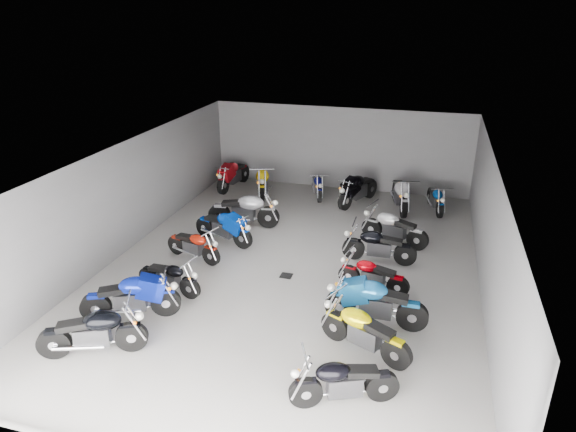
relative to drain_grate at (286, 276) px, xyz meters
name	(u,v)px	position (x,y,z in m)	size (l,w,h in m)	color
ground	(291,267)	(0.00, 0.50, -0.01)	(14.00, 14.00, 0.00)	#9D9A95
wall_back	(340,149)	(0.00, 7.50, 1.59)	(10.00, 0.10, 3.20)	slate
wall_left	(127,197)	(-5.00, 0.50, 1.59)	(0.10, 14.00, 3.20)	slate
wall_right	(490,236)	(5.00, 0.50, 1.59)	(0.10, 14.00, 3.20)	slate
ceiling	(291,156)	(0.00, 0.50, 3.21)	(10.00, 14.00, 0.04)	black
drain_grate	(286,276)	(0.00, 0.00, 0.00)	(0.32, 0.32, 0.01)	black
motorcycle_left_a	(93,332)	(-2.92, -4.29, 0.53)	(2.10, 1.07, 0.99)	black
motorcycle_left_b	(132,297)	(-2.89, -2.89, 0.54)	(2.15, 1.07, 1.01)	black
motorcycle_left_c	(169,277)	(-2.60, -1.63, 0.44)	(1.85, 0.49, 0.82)	black
motorcycle_left_d	(194,245)	(-2.80, 0.21, 0.45)	(1.85, 0.66, 0.83)	black
motorcycle_left_e	(224,227)	(-2.41, 1.50, 0.51)	(2.09, 0.79, 0.94)	black
motorcycle_left_f	(245,210)	(-2.24, 2.86, 0.56)	(2.37, 0.56, 1.04)	black
motorcycle_right_a	(343,382)	(2.31, -4.31, 0.49)	(1.94, 0.93, 0.90)	black
motorcycle_right_b	(364,331)	(2.46, -2.71, 0.51)	(2.03, 1.01, 0.95)	black
motorcycle_right_c	(375,303)	(2.55, -1.60, 0.56)	(2.35, 0.46, 1.03)	black
motorcycle_right_d	(372,275)	(2.32, -0.13, 0.44)	(1.86, 0.51, 0.82)	black
motorcycle_right_e	(378,246)	(2.27, 1.51, 0.50)	(2.10, 0.41, 0.92)	black
motorcycle_right_f	(394,228)	(2.58, 2.85, 0.51)	(2.08, 0.80, 0.94)	black
motorcycle_back_a	(233,175)	(-4.00, 6.29, 0.55)	(0.56, 2.32, 1.02)	black
motorcycle_back_b	(263,181)	(-2.62, 5.87, 0.56)	(0.85, 2.28, 1.03)	black
motorcycle_back_c	(318,185)	(-0.57, 6.28, 0.45)	(0.77, 1.84, 0.84)	black
motorcycle_back_d	(358,189)	(1.01, 5.90, 0.56)	(1.12, 2.21, 1.04)	black
motorcycle_back_e	(400,194)	(2.54, 5.83, 0.57)	(0.74, 2.35, 1.05)	black
motorcycle_back_f	(436,199)	(3.77, 5.98, 0.45)	(0.61, 1.89, 0.84)	black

